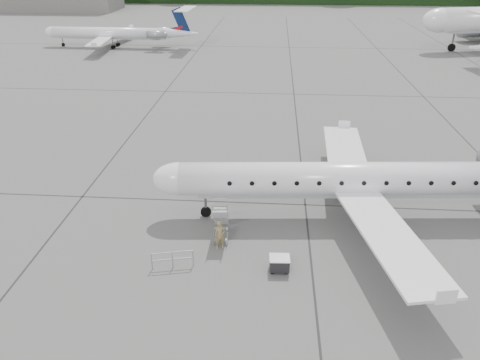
# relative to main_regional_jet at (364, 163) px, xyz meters

# --- Properties ---
(ground) EXTENTS (320.00, 320.00, 0.00)m
(ground) POSITION_rel_main_regional_jet_xyz_m (0.66, -3.64, -3.73)
(ground) COLOR #61615F
(ground) RESTS_ON ground
(main_regional_jet) EXTENTS (30.60, 23.12, 7.45)m
(main_regional_jet) POSITION_rel_main_regional_jet_xyz_m (0.00, 0.00, 0.00)
(main_regional_jet) COLOR white
(main_regional_jet) RESTS_ON ground
(airstair) EXTENTS (1.03, 2.37, 2.34)m
(airstair) POSITION_rel_main_regional_jet_xyz_m (-8.53, -2.91, -2.56)
(airstair) COLOR white
(airstair) RESTS_ON ground
(passenger) EXTENTS (0.75, 0.62, 1.75)m
(passenger) POSITION_rel_main_regional_jet_xyz_m (-8.43, -4.21, -2.85)
(passenger) COLOR olive
(passenger) RESTS_ON ground
(safety_railing) EXTENTS (2.16, 0.56, 1.00)m
(safety_railing) POSITION_rel_main_regional_jet_xyz_m (-10.78, -6.25, -3.23)
(safety_railing) COLOR #97999F
(safety_railing) RESTS_ON ground
(baggage_cart) EXTENTS (1.07, 0.88, 0.89)m
(baggage_cart) POSITION_rel_main_regional_jet_xyz_m (-5.05, -6.08, -3.28)
(baggage_cart) COLOR black
(baggage_cart) RESTS_ON ground
(bg_regional_left) EXTENTS (25.95, 19.02, 6.68)m
(bg_regional_left) POSITION_rel_main_regional_jet_xyz_m (-34.20, 54.49, -0.39)
(bg_regional_left) COLOR white
(bg_regional_left) RESTS_ON ground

